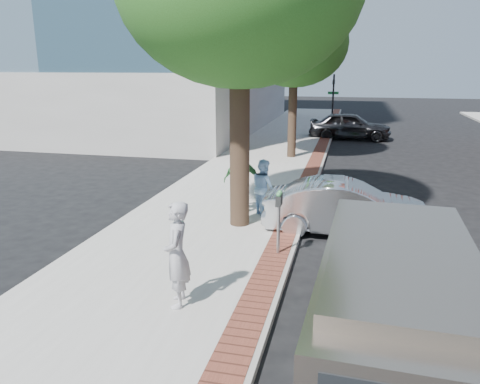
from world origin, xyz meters
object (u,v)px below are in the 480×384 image
(van, at_px, (397,298))
(sedan_silver, at_px, (347,208))
(bg_car, at_px, (350,126))
(person_officer, at_px, (264,187))
(person_green, at_px, (242,181))
(person_gray, at_px, (177,255))
(parking_meter, at_px, (279,209))

(van, bearing_deg, sedan_silver, 100.40)
(sedan_silver, bearing_deg, bg_car, -1.07)
(sedan_silver, xyz_separation_m, bg_car, (-0.12, 16.98, 0.11))
(person_officer, distance_m, person_green, 0.67)
(person_gray, relative_size, person_green, 1.03)
(parking_meter, distance_m, person_gray, 3.11)
(sedan_silver, distance_m, van, 5.72)
(person_officer, height_order, van, van)
(bg_car, relative_size, van, 0.87)
(parking_meter, bearing_deg, person_gray, -116.29)
(parking_meter, relative_size, sedan_silver, 0.34)
(sedan_silver, bearing_deg, person_green, 73.73)
(parking_meter, bearing_deg, sedan_silver, 55.10)
(parking_meter, xyz_separation_m, person_officer, (-0.88, 2.82, -0.25))
(person_officer, bearing_deg, bg_car, -42.55)
(person_gray, distance_m, bg_car, 22.05)
(person_officer, distance_m, bg_car, 16.42)
(person_gray, xyz_separation_m, sedan_silver, (2.85, 4.90, -0.40))
(person_gray, height_order, person_officer, person_gray)
(sedan_silver, relative_size, bg_car, 0.90)
(person_officer, distance_m, sedan_silver, 2.47)
(person_officer, relative_size, person_green, 0.87)
(bg_car, bearing_deg, person_gray, 173.34)
(person_green, height_order, bg_car, person_green)
(person_gray, relative_size, bg_car, 0.40)
(parking_meter, distance_m, person_green, 3.30)
(bg_car, bearing_deg, sedan_silver, -179.14)
(sedan_silver, bearing_deg, person_gray, 148.33)
(person_green, bearing_deg, person_gray, 87.85)
(bg_car, height_order, van, van)
(person_gray, bearing_deg, van, 62.62)
(person_green, height_order, sedan_silver, person_green)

